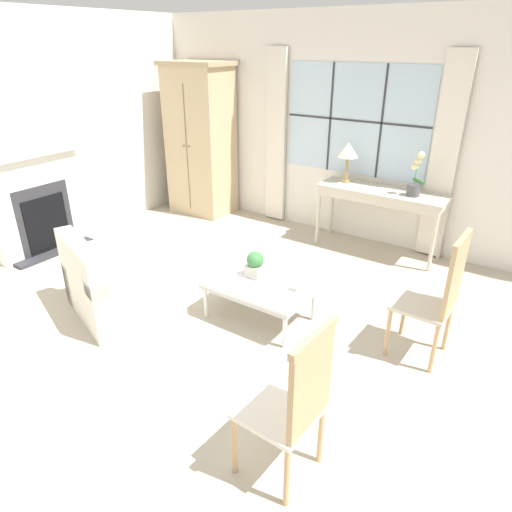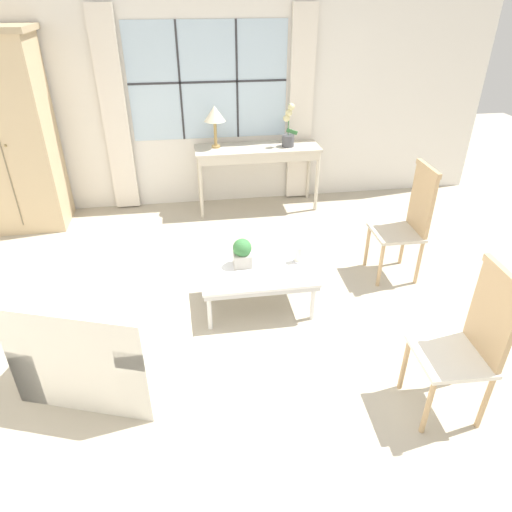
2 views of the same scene
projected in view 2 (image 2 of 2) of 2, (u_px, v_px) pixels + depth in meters
name	position (u px, v px, depth m)	size (l,w,h in m)	color
ground_plane	(243.00, 348.00, 3.67)	(14.00, 14.00, 0.00)	#B2A893
wall_back_windowed	(209.00, 94.00, 5.53)	(7.20, 0.14, 2.80)	silver
armoire	(9.00, 134.00, 5.06)	(0.98, 0.68, 2.18)	tan
console_table	(257.00, 154.00, 5.67)	(1.54, 0.49, 0.81)	beige
table_lamp	(215.00, 115.00, 5.41)	(0.26, 0.26, 0.50)	#9E7F47
potted_orchid	(288.00, 131.00, 5.55)	(0.19, 0.15, 0.51)	#4C4C51
armchair_upholstered	(106.00, 341.00, 3.32)	(1.21, 1.14, 0.81)	silver
side_chair_wooden	(409.00, 218.00, 4.31)	(0.45, 0.45, 1.13)	beige
accent_chair_wooden	(471.00, 338.00, 2.86)	(0.46, 0.46, 1.09)	white
coffee_table	(257.00, 274.00, 3.99)	(0.99, 0.63, 0.38)	silver
potted_plant_small	(242.00, 252.00, 3.98)	(0.16, 0.16, 0.26)	#BCB7AD
pillar_candle	(298.00, 255.00, 4.06)	(0.09, 0.09, 0.16)	silver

